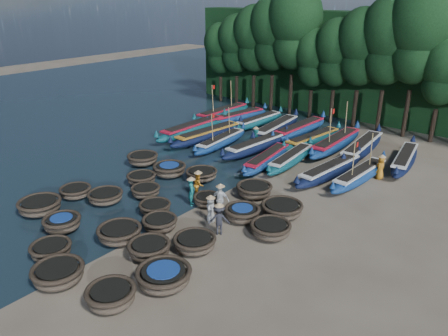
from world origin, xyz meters
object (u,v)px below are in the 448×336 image
Objects in this scene: long_boat_8 at (360,175)px; long_boat_11 at (258,121)px; fisherman_5 at (256,137)px; coracle_11 at (105,196)px; long_boat_12 at (276,128)px; fisherman_2 at (198,184)px; coracle_17 at (207,200)px; long_boat_7 at (330,170)px; long_boat_10 at (238,117)px; coracle_5 at (40,206)px; coracle_6 at (62,223)px; long_boat_9 at (222,113)px; coracle_3 at (58,273)px; long_boat_17 at (405,159)px; coracle_15 at (141,178)px; long_boat_13 at (300,129)px; coracle_14 at (195,242)px; coracle_23 at (254,190)px; coracle_16 at (146,191)px; long_boat_16 at (362,147)px; coracle_21 at (170,169)px; coracle_18 at (242,213)px; fisherman_4 at (220,199)px; coracle_8 at (149,249)px; coracle_4 at (111,296)px; coracle_10 at (76,191)px; fisherman_3 at (219,219)px; coracle_9 at (164,276)px; coracle_12 at (155,207)px; long_boat_2 at (208,134)px; coracle_20 at (143,159)px; long_boat_6 at (291,158)px; coracle_13 at (160,223)px; long_boat_3 at (221,141)px; fisherman_0 at (211,208)px; long_boat_5 at (267,159)px; fisherman_6 at (381,167)px; coracle_22 at (201,174)px; coracle_2 at (51,250)px; long_boat_14 at (313,139)px; long_boat_15 at (336,143)px; coracle_24 at (282,209)px; coracle_7 at (119,233)px.

long_boat_11 is at bearing 156.53° from long_boat_8.
coracle_11 is at bearing 123.81° from fisherman_5.
long_boat_12 is 4.65× the size of fisherman_2.
coracle_17 is 0.25× the size of long_boat_7.
coracle_11 is 0.27× the size of long_boat_10.
coracle_6 is (2.79, -0.30, -0.00)m from coracle_5.
long_boat_9 is 4.59× the size of fisherman_2.
long_boat_17 reaches higher than coracle_3.
long_boat_9 reaches higher than long_boat_8.
long_boat_13 reaches higher than coracle_15.
coracle_14 is 1.01× the size of coracle_23.
long_boat_16 reaches higher than coracle_16.
long_boat_9 is 7.01m from long_boat_12.
coracle_18 is at bearing -13.60° from coracle_21.
coracle_8 is at bearing 70.77° from fisherman_4.
coracle_4 is 10.98m from coracle_10.
coracle_8 is at bearing -75.75° from coracle_17.
coracle_16 is at bearing -42.26° from fisherman_3.
coracle_17 is 0.93× the size of coracle_18.
fisherman_4 reaches higher than fisherman_5.
coracle_9 reaches higher than coracle_12.
long_boat_9 reaches higher than coracle_18.
long_boat_11 is (-3.46, 16.84, 0.11)m from coracle_16.
long_boat_2 is at bearing 131.04° from coracle_17.
coracle_20 reaches higher than coracle_10.
fisherman_2 is (-1.57, -8.22, 0.40)m from long_boat_6.
coracle_20 is at bearing 114.17° from coracle_6.
coracle_13 is 1.21× the size of coracle_16.
long_boat_3 is at bearing 116.98° from coracle_4.
long_boat_3 reaches higher than fisherman_0.
coracle_21 is at bearing 89.76° from coracle_11.
coracle_13 is at bearing -34.74° from coracle_12.
coracle_18 reaches higher than coracle_13.
long_boat_12 is at bearing 99.50° from coracle_12.
fisherman_6 reaches higher than long_boat_5.
fisherman_3 is (-0.06, 1.92, 0.47)m from coracle_14.
coracle_8 reaches higher than coracle_17.
fisherman_6 is (9.16, 7.77, 0.48)m from coracle_22.
coracle_2 is 5.93m from coracle_11.
fisherman_5 is (0.04, 17.41, 0.39)m from coracle_6.
long_boat_14 is 1.97m from long_boat_15.
coracle_12 is at bearing -126.96° from long_boat_17.
coracle_5 is 1.55× the size of fisherman_5.
coracle_22 reaches higher than coracle_16.
coracle_24 is at bearing 22.77° from coracle_17.
long_boat_12 is 1.11× the size of long_boat_14.
coracle_3 is 1.16× the size of coracle_7.
long_boat_16 is (4.29, 19.87, 0.14)m from coracle_7.
coracle_24 is (1.18, 10.79, -0.03)m from coracle_4.
coracle_16 is at bearing -119.51° from long_boat_16.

